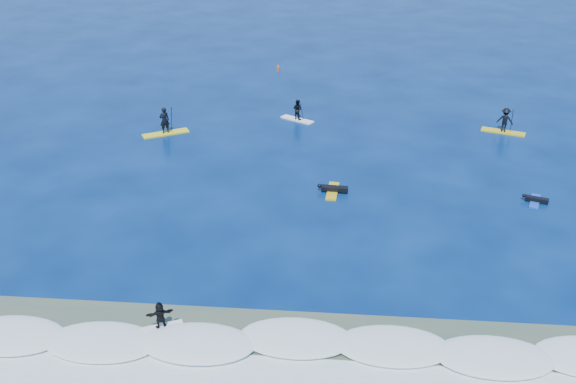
# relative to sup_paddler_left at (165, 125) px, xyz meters

# --- Properties ---
(ground) EXTENTS (160.00, 160.00, 0.00)m
(ground) POSITION_rel_sup_paddler_left_xyz_m (10.23, -12.61, -0.74)
(ground) COLOR #031946
(ground) RESTS_ON ground
(breaking_wave) EXTENTS (40.00, 6.00, 0.30)m
(breaking_wave) POSITION_rel_sup_paddler_left_xyz_m (10.23, -22.61, -0.74)
(breaking_wave) COLOR white
(breaking_wave) RESTS_ON ground
(sup_paddler_left) EXTENTS (3.37, 2.37, 2.37)m
(sup_paddler_left) POSITION_rel_sup_paddler_left_xyz_m (0.00, 0.00, 0.00)
(sup_paddler_left) COLOR yellow
(sup_paddler_left) RESTS_ON ground
(sup_paddler_center) EXTENTS (2.69, 1.96, 1.91)m
(sup_paddler_center) POSITION_rel_sup_paddler_left_xyz_m (9.47, 3.64, -0.03)
(sup_paddler_center) COLOR white
(sup_paddler_center) RESTS_ON ground
(sup_paddler_right) EXTENTS (3.21, 1.74, 2.19)m
(sup_paddler_right) POSITION_rel_sup_paddler_left_xyz_m (24.84, 2.38, 0.12)
(sup_paddler_right) COLOR gold
(sup_paddler_right) RESTS_ON ground
(prone_paddler_near) EXTENTS (1.87, 2.39, 0.49)m
(prone_paddler_near) POSITION_rel_sup_paddler_left_xyz_m (12.48, -8.30, -0.57)
(prone_paddler_near) COLOR gold
(prone_paddler_near) RESTS_ON ground
(prone_paddler_far) EXTENTS (1.49, 1.97, 0.40)m
(prone_paddler_far) POSITION_rel_sup_paddler_left_xyz_m (24.38, -8.63, -0.61)
(prone_paddler_far) COLOR blue
(prone_paddler_far) RESTS_ON ground
(wave_surfer) EXTENTS (1.91, 1.23, 1.35)m
(wave_surfer) POSITION_rel_sup_paddler_left_xyz_m (5.49, -21.96, 0.03)
(wave_surfer) COLOR white
(wave_surfer) RESTS_ON breaking_wave
(marker_buoy) EXTENTS (0.27, 0.27, 0.65)m
(marker_buoy) POSITION_rel_sup_paddler_left_xyz_m (6.72, 16.59, -0.46)
(marker_buoy) COLOR #E15114
(marker_buoy) RESTS_ON ground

